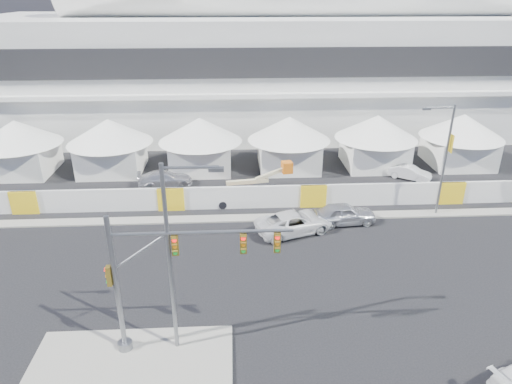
{
  "coord_description": "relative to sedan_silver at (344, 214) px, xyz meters",
  "views": [
    {
      "loc": [
        -0.74,
        -20.45,
        17.09
      ],
      "look_at": [
        0.89,
        10.0,
        3.48
      ],
      "focal_mm": 32.0,
      "sensor_mm": 36.0,
      "label": 1
    }
  ],
  "objects": [
    {
      "name": "boom_lift",
      "position": [
        -7.97,
        4.2,
        0.09
      ],
      "size": [
        6.98,
        2.05,
        3.48
      ],
      "rotation": [
        0.0,
        0.0,
        0.15
      ],
      "color": "orange",
      "rests_on": "ground"
    },
    {
      "name": "pickup_curb",
      "position": [
        -4.13,
        -1.2,
        -0.03
      ],
      "size": [
        4.52,
        6.49,
        1.65
      ],
      "primitive_type": "imported",
      "rotation": [
        0.0,
        0.0,
        1.91
      ],
      "color": "silver",
      "rests_on": "ground"
    },
    {
      "name": "median_island",
      "position": [
        -13.93,
        -14.3,
        -0.77
      ],
      "size": [
        10.0,
        5.0,
        0.15
      ],
      "primitive_type": "cube",
      "color": "gray",
      "rests_on": "ground"
    },
    {
      "name": "tent_row",
      "position": [
        -7.43,
        12.7,
        2.3
      ],
      "size": [
        53.4,
        8.4,
        5.4
      ],
      "color": "white",
      "rests_on": "ground"
    },
    {
      "name": "streetlight_curb",
      "position": [
        7.82,
        1.2,
        4.48
      ],
      "size": [
        2.72,
        0.61,
        9.17
      ],
      "color": "slate",
      "rests_on": "ground"
    },
    {
      "name": "ground",
      "position": [
        -7.93,
        -11.3,
        -0.85
      ],
      "size": [
        160.0,
        160.0,
        0.0
      ],
      "primitive_type": "plane",
      "color": "black",
      "rests_on": "ground"
    },
    {
      "name": "hoarding_fence",
      "position": [
        -1.93,
        3.2,
        0.15
      ],
      "size": [
        70.0,
        0.25,
        2.0
      ],
      "primitive_type": "cube",
      "color": "silver",
      "rests_on": "ground"
    },
    {
      "name": "lot_car_a",
      "position": [
        8.55,
        8.85,
        -0.18
      ],
      "size": [
        3.5,
        4.12,
        1.33
      ],
      "primitive_type": "imported",
      "rotation": [
        0.0,
        0.0,
        0.95
      ],
      "color": "silver",
      "rests_on": "ground"
    },
    {
      "name": "traffic_mast",
      "position": [
        -12.62,
        -13.23,
        3.47
      ],
      "size": [
        8.86,
        0.74,
        7.63
      ],
      "color": "gray",
      "rests_on": "median_island"
    },
    {
      "name": "lot_car_c",
      "position": [
        -15.12,
        8.36,
        -0.12
      ],
      "size": [
        2.89,
        5.31,
        1.46
      ],
      "primitive_type": "imported",
      "rotation": [
        0.0,
        0.0,
        1.75
      ],
      "color": "silver",
      "rests_on": "ground"
    },
    {
      "name": "stadium",
      "position": [
        0.77,
        30.2,
        8.6
      ],
      "size": [
        80.0,
        24.8,
        21.98
      ],
      "color": "silver",
      "rests_on": "ground"
    },
    {
      "name": "sedan_silver",
      "position": [
        0.0,
        0.0,
        0.0
      ],
      "size": [
        2.5,
        5.16,
        1.7
      ],
      "primitive_type": "imported",
      "rotation": [
        0.0,
        0.0,
        1.67
      ],
      "color": "silver",
      "rests_on": "ground"
    },
    {
      "name": "far_curb",
      "position": [
        12.07,
        1.2,
        -0.79
      ],
      "size": [
        80.0,
        1.2,
        0.12
      ],
      "primitive_type": "cube",
      "color": "gray",
      "rests_on": "ground"
    },
    {
      "name": "streetlight_median",
      "position": [
        -11.51,
        -13.19,
        5.1
      ],
      "size": [
        2.8,
        0.28,
        10.1
      ],
      "color": "slate",
      "rests_on": "median_island"
    }
  ]
}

